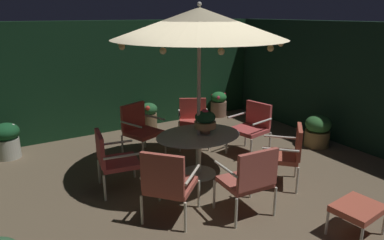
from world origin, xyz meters
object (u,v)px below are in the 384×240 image
object	(u,v)px
patio_chair_north	(193,119)
patio_chair_southeast	(168,182)
potted_plant_left_near	(149,116)
patio_dining_table	(199,143)
potted_plant_back_left	(219,104)
centerpiece_planter	(205,120)
potted_plant_back_center	(318,130)
patio_chair_south	(250,177)
patio_chair_northeast	(139,127)
potted_plant_front_corner	(7,139)
patio_chair_east	(112,157)
patio_chair_west	(252,124)
patio_umbrella	(199,24)
patio_chair_southwest	(287,151)
ottoman_footrest	(358,209)

from	to	relation	value
patio_chair_north	patio_chair_southeast	distance (m)	2.78
potted_plant_left_near	patio_dining_table	bearing A→B (deg)	-95.89
patio_chair_southeast	potted_plant_back_left	world-z (taller)	patio_chair_southeast
patio_chair_southeast	centerpiece_planter	bearing A→B (deg)	38.83
patio_chair_north	potted_plant_back_center	world-z (taller)	patio_chair_north
patio_chair_south	potted_plant_back_center	world-z (taller)	patio_chair_south
patio_chair_south	potted_plant_back_center	distance (m)	3.15
patio_chair_south	potted_plant_left_near	size ratio (longest dim) A/B	1.55
patio_chair_northeast	potted_plant_front_corner	xyz separation A→B (m)	(-2.19, 1.10, -0.19)
centerpiece_planter	patio_chair_east	size ratio (longest dim) A/B	0.43
potted_plant_left_near	patio_chair_west	bearing A→B (deg)	-64.36
patio_dining_table	patio_chair_northeast	bearing A→B (deg)	110.24
potted_plant_back_center	potted_plant_front_corner	xyz separation A→B (m)	(-5.45, 2.56, 0.04)
potted_plant_back_center	patio_dining_table	bearing A→B (deg)	177.31
centerpiece_planter	potted_plant_left_near	bearing A→B (deg)	86.83
patio_dining_table	centerpiece_planter	bearing A→B (deg)	-1.16
potted_plant_back_center	potted_plant_back_left	distance (m)	2.84
patio_chair_northeast	patio_chair_west	world-z (taller)	patio_chair_west
patio_chair_north	patio_chair_northeast	bearing A→B (deg)	175.91
centerpiece_planter	patio_umbrella	bearing A→B (deg)	178.85
potted_plant_left_near	potted_plant_back_left	distance (m)	2.03
patio_chair_southwest	potted_plant_front_corner	size ratio (longest dim) A/B	1.42
patio_chair_east	ottoman_footrest	distance (m)	3.40
patio_chair_northeast	patio_chair_east	xyz separation A→B (m)	(-0.91, -1.11, -0.02)
patio_chair_south	patio_chair_southeast	bearing A→B (deg)	154.64
ottoman_footrest	potted_plant_back_left	distance (m)	5.31
patio_chair_east	patio_chair_south	world-z (taller)	patio_chair_south
ottoman_footrest	potted_plant_front_corner	bearing A→B (deg)	125.40
patio_chair_northeast	potted_plant_back_left	xyz separation A→B (m)	(2.78, 1.34, -0.23)
patio_chair_north	patio_dining_table	bearing A→B (deg)	-117.62
patio_chair_north	potted_plant_left_near	world-z (taller)	patio_chair_north
potted_plant_back_left	centerpiece_planter	bearing A→B (deg)	-129.08
patio_umbrella	patio_chair_southwest	bearing A→B (deg)	-45.06
patio_chair_southwest	ottoman_footrest	distance (m)	1.45
patio_chair_northeast	potted_plant_back_center	size ratio (longest dim) A/B	1.51
patio_chair_south	ottoman_footrest	world-z (taller)	patio_chair_south
potted_plant_left_near	potted_plant_back_left	xyz separation A→B (m)	(2.03, 0.07, -0.01)
patio_chair_northeast	ottoman_footrest	world-z (taller)	patio_chair_northeast
centerpiece_planter	patio_chair_southwest	bearing A→B (deg)	-48.79
ottoman_footrest	patio_chair_north	bearing A→B (deg)	91.68
patio_chair_east	patio_chair_southwest	xyz separation A→B (m)	(2.39, -1.21, 0.02)
patio_umbrella	patio_dining_table	bearing A→B (deg)	153.36
centerpiece_planter	ottoman_footrest	bearing A→B (deg)	-75.23
patio_chair_east	patio_dining_table	bearing A→B (deg)	-8.85
patio_chair_southwest	patio_chair_east	bearing A→B (deg)	153.05
patio_chair_east	patio_chair_southeast	world-z (taller)	patio_chair_southeast
patio_chair_southeast	patio_umbrella	bearing A→B (deg)	42.05
patio_chair_southwest	patio_chair_west	distance (m)	1.33
patio_chair_east	patio_chair_southwest	world-z (taller)	patio_chair_southwest
potted_plant_front_corner	potted_plant_back_left	distance (m)	4.98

